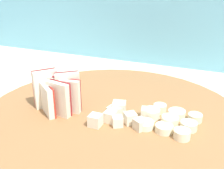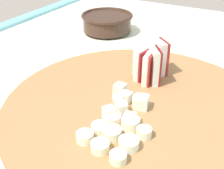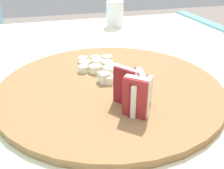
% 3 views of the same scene
% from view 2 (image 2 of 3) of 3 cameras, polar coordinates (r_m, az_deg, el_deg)
% --- Properties ---
extents(cutting_board, '(0.46, 0.46, 0.01)m').
position_cam_2_polar(cutting_board, '(0.49, 5.14, -4.45)').
color(cutting_board, olive).
rests_on(cutting_board, tiled_countertop).
extents(apple_wedge_fan, '(0.09, 0.07, 0.07)m').
position_cam_2_polar(apple_wedge_fan, '(0.56, 7.88, 4.22)').
color(apple_wedge_fan, '#B22D23').
rests_on(apple_wedge_fan, cutting_board).
extents(apple_dice_pile, '(0.09, 0.07, 0.02)m').
position_cam_2_polar(apple_dice_pile, '(0.47, 3.11, -3.65)').
color(apple_dice_pile, beige).
rests_on(apple_dice_pile, cutting_board).
extents(banana_slice_rows, '(0.10, 0.09, 0.02)m').
position_cam_2_polar(banana_slice_rows, '(0.41, 0.58, -9.75)').
color(banana_slice_rows, white).
rests_on(banana_slice_rows, cutting_board).
extents(ceramic_bowl, '(0.14, 0.14, 0.05)m').
position_cam_2_polar(ceramic_bowl, '(0.83, -0.98, 12.31)').
color(ceramic_bowl, '#382319').
rests_on(ceramic_bowl, tiled_countertop).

